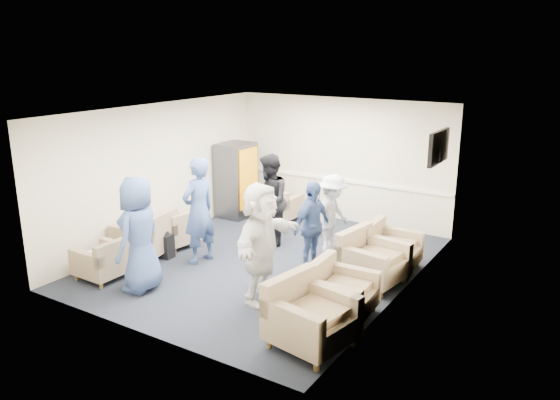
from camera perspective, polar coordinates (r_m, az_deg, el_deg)
The scene contains 25 objects.
floor at distance 9.89m, azimuth -1.50°, elevation -6.46°, with size 6.00×6.00×0.00m, color black.
ceiling at distance 9.21m, azimuth -1.62°, elevation 9.28°, with size 6.00×6.00×0.00m, color silver.
back_wall at distance 12.01m, azimuth 6.41°, elevation 4.18°, with size 5.00×0.02×2.70m, color beige.
front_wall at distance 7.27m, azimuth -14.79°, elevation -3.96°, with size 5.00×0.02×2.70m, color beige.
left_wall at distance 11.01m, azimuth -12.48°, elevation 2.85°, with size 0.02×6.00×2.70m, color beige.
right_wall at distance 8.39m, azimuth 12.83°, elevation -1.18°, with size 0.02×6.00×2.70m, color beige.
chair_rail at distance 12.09m, azimuth 6.30°, elevation 2.08°, with size 4.98×0.04×0.06m, color white.
tv at distance 9.93m, azimuth 16.24°, elevation 5.32°, with size 0.10×1.00×0.58m.
armchair_left_near at distance 9.55m, azimuth -17.86°, elevation -6.15°, with size 0.76×0.76×0.60m.
armchair_left_mid at distance 10.31m, azimuth -13.71°, elevation -3.85°, with size 1.04×1.04×0.72m.
armchair_left_far at distance 10.74m, azimuth -10.57°, elevation -3.17°, with size 0.87×0.87×0.61m.
armchair_right_near at distance 7.16m, azimuth 2.93°, elevation -12.24°, with size 1.10×1.10×0.76m.
armchair_right_midnear at distance 7.94m, azimuth 6.13°, elevation -9.65°, with size 0.90×0.90×0.68m.
armchair_right_midfar at distance 9.04m, azimuth 9.38°, elevation -6.34°, with size 1.05×1.05×0.74m.
armchair_right_far at distance 9.67m, azimuth 11.32°, elevation -5.12°, with size 0.89×0.89×0.69m.
armchair_corner at distance 12.08m, azimuth -0.06°, elevation -0.72°, with size 0.79×0.79×0.63m.
vending_machine at distance 12.32m, azimuth -4.56°, elevation 2.10°, with size 0.68×0.79×1.68m.
backpack at distance 10.21m, azimuth -11.99°, elevation -4.43°, with size 0.32×0.24×0.53m.
pillow at distance 9.49m, azimuth -17.95°, elevation -5.25°, with size 0.43×0.32×0.12m, color white.
person_front_left at distance 8.77m, azimuth -14.51°, elevation -3.49°, with size 0.90×0.59×1.84m, color #395189.
person_mid_left at distance 9.70m, azimuth -8.48°, elevation -1.10°, with size 0.70×0.46×1.91m, color #395189.
person_back_left at distance 10.40m, azimuth -1.13°, elevation -0.09°, with size 0.87×0.68×1.80m, color black.
person_back_right at distance 10.02m, azimuth 5.47°, elevation -1.60°, with size 0.98×0.56×1.52m, color white.
person_mid_right at distance 9.31m, azimuth 3.34°, elevation -2.76°, with size 0.92×0.38×1.57m, color #395189.
person_front_right at distance 8.14m, azimuth -1.97°, elevation -4.49°, with size 1.71×0.54×1.84m, color silver.
Camera 1 is at (5.08, -7.62, 3.73)m, focal length 35.00 mm.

